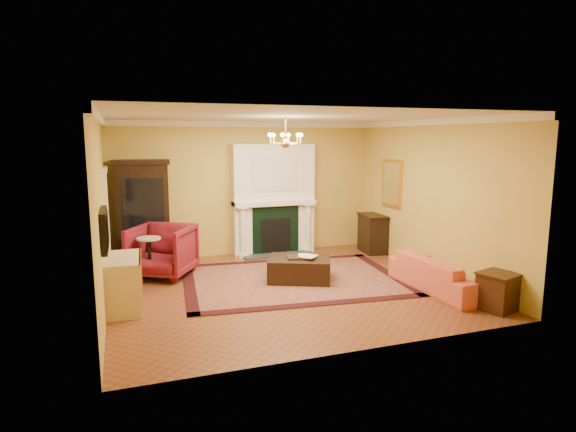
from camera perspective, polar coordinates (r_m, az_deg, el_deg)
name	(u,v)px	position (r m, az deg, el deg)	size (l,w,h in m)	color
floor	(286,288)	(8.70, -0.28, -8.51)	(6.00, 5.50, 0.02)	brown
ceiling	(286,116)	(8.29, -0.30, 11.78)	(6.00, 5.50, 0.02)	silver
wall_back	(246,189)	(10.99, -5.00, 3.26)	(6.00, 0.02, 3.00)	gold
wall_front	(360,234)	(5.86, 8.56, -2.14)	(6.00, 0.02, 3.00)	gold
wall_left	(100,213)	(7.92, -21.34, 0.30)	(0.02, 5.50, 3.00)	gold
wall_right	(432,197)	(9.76, 16.67, 2.14)	(0.02, 5.50, 3.00)	gold
fireplace	(274,202)	(11.01, -1.71, 1.70)	(1.90, 0.70, 2.50)	white
crown_molding	(269,122)	(9.20, -2.28, 11.10)	(6.00, 5.50, 0.12)	white
doorway	(108,224)	(9.67, -20.55, -0.86)	(0.08, 1.05, 2.10)	silver
tv_panel	(104,230)	(7.35, -20.92, -1.52)	(0.09, 0.95, 0.58)	black
gilt_mirror	(392,183)	(10.88, 12.20, 3.82)	(0.06, 0.76, 1.05)	gold
chandelier	(286,140)	(8.28, -0.30, 9.01)	(0.63, 0.55, 0.53)	gold
oriental_rug	(293,279)	(9.13, 0.61, -7.53)	(4.02, 3.02, 0.02)	#400D14
china_cabinet	(143,215)	(10.45, -16.76, 0.11)	(1.05, 0.48, 2.11)	black
wingback_armchair	(162,248)	(9.52, -14.70, -3.75)	(1.07, 1.00, 1.10)	maroon
pedestal_table	(150,255)	(9.45, -16.09, -4.46)	(0.45, 0.45, 0.80)	black
commode	(124,283)	(7.98, -18.89, -7.52)	(0.52, 1.10, 0.82)	#C4B48F
coral_sofa	(440,268)	(8.83, 17.62, -5.92)	(2.04, 0.59, 0.80)	#CC5040
end_table	(498,293)	(8.19, 23.59, -8.32)	(0.49, 0.49, 0.56)	#351A0E
console_table	(372,234)	(11.36, 9.95, -2.13)	(0.44, 0.77, 0.85)	black
leather_ottoman	(300,269)	(9.03, 1.40, -6.28)	(1.13, 0.82, 0.42)	black
ottoman_tray	(300,257)	(8.98, 1.42, -4.85)	(0.50, 0.39, 0.03)	black
book_a	(298,249)	(8.91, 1.21, -3.92)	(0.21, 0.03, 0.29)	gray
book_b	(304,249)	(8.90, 1.94, -3.87)	(0.22, 0.02, 0.30)	gray
topiary_left	(240,191)	(10.72, -5.65, 3.02)	(0.17, 0.17, 0.47)	tan
topiary_right	(304,189)	(11.18, 1.92, 3.23)	(0.16, 0.16, 0.43)	tan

